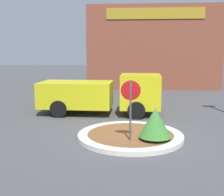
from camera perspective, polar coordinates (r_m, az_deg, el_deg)
name	(u,v)px	position (r m, az deg, el deg)	size (l,w,h in m)	color
ground_plane	(130,138)	(10.71, 3.73, -8.08)	(120.00, 120.00, 0.00)	#474749
traffic_island	(130,136)	(10.68, 3.74, -7.65)	(3.95, 3.95, 0.17)	silver
stop_sign	(131,101)	(9.56, 3.82, -0.52)	(0.68, 0.07, 2.27)	#4C4C51
island_shrub	(155,122)	(9.91, 8.76, -4.89)	(1.14, 1.14, 1.13)	brown
utility_truck	(102,93)	(14.54, -2.12, 0.94)	(6.22, 2.33, 2.08)	gold
storefront_building	(152,48)	(27.15, 8.10, 10.00)	(11.53, 6.07, 7.18)	brown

